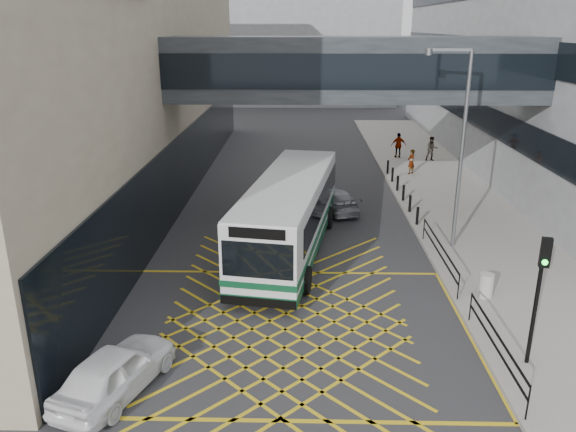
# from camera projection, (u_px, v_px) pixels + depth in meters

# --- Properties ---
(ground) EXTENTS (120.00, 120.00, 0.00)m
(ground) POSITION_uv_depth(u_px,v_px,m) (285.00, 330.00, 18.50)
(ground) COLOR #333335
(building_far) EXTENTS (28.00, 16.00, 18.00)m
(building_far) POSITION_uv_depth(u_px,v_px,m) (282.00, 29.00, 72.38)
(building_far) COLOR gray
(building_far) RESTS_ON ground
(skybridge) EXTENTS (20.00, 4.10, 3.00)m
(skybridge) POSITION_uv_depth(u_px,v_px,m) (353.00, 69.00, 27.36)
(skybridge) COLOR #30353A
(skybridge) RESTS_ON ground
(pavement) EXTENTS (6.00, 54.00, 0.16)m
(pavement) POSITION_uv_depth(u_px,v_px,m) (447.00, 197.00, 32.47)
(pavement) COLOR gray
(pavement) RESTS_ON ground
(box_junction) EXTENTS (12.00, 9.00, 0.01)m
(box_junction) POSITION_uv_depth(u_px,v_px,m) (285.00, 330.00, 18.49)
(box_junction) COLOR gold
(box_junction) RESTS_ON ground
(bus) EXTENTS (4.61, 12.13, 3.32)m
(bus) POSITION_uv_depth(u_px,v_px,m) (290.00, 213.00, 24.37)
(bus) COLOR silver
(bus) RESTS_ON ground
(car_white) EXTENTS (3.15, 4.73, 1.40)m
(car_white) POSITION_uv_depth(u_px,v_px,m) (115.00, 370.00, 15.14)
(car_white) COLOR white
(car_white) RESTS_ON ground
(car_dark) EXTENTS (1.72, 4.22, 1.31)m
(car_dark) POSITION_uv_depth(u_px,v_px,m) (309.00, 186.00, 32.52)
(car_dark) COLOR black
(car_dark) RESTS_ON ground
(car_silver) EXTENTS (2.89, 4.49, 1.29)m
(car_silver) POSITION_uv_depth(u_px,v_px,m) (335.00, 199.00, 30.13)
(car_silver) COLOR gray
(car_silver) RESTS_ON ground
(traffic_light) EXTENTS (0.31, 0.48, 3.98)m
(traffic_light) POSITION_uv_depth(u_px,v_px,m) (540.00, 284.00, 15.50)
(traffic_light) COLOR black
(traffic_light) RESTS_ON pavement
(street_lamp) EXTENTS (1.93, 0.47, 8.47)m
(street_lamp) POSITION_uv_depth(u_px,v_px,m) (458.00, 139.00, 23.59)
(street_lamp) COLOR slate
(street_lamp) RESTS_ON pavement
(litter_bin) EXTENTS (0.51, 0.51, 0.89)m
(litter_bin) POSITION_uv_depth(u_px,v_px,m) (486.00, 285.00, 20.26)
(litter_bin) COLOR #ADA89E
(litter_bin) RESTS_ON pavement
(kerb_railings) EXTENTS (0.05, 12.54, 1.00)m
(kerb_railings) POSITION_uv_depth(u_px,v_px,m) (461.00, 284.00, 19.76)
(kerb_railings) COLOR black
(kerb_railings) RESTS_ON pavement
(bollards) EXTENTS (0.14, 10.14, 0.90)m
(bollards) POSITION_uv_depth(u_px,v_px,m) (400.00, 188.00, 32.35)
(bollards) COLOR black
(bollards) RESTS_ON pavement
(pedestrian_a) EXTENTS (0.79, 0.78, 1.62)m
(pedestrian_a) POSITION_uv_depth(u_px,v_px,m) (411.00, 162.00, 36.94)
(pedestrian_a) COLOR gray
(pedestrian_a) RESTS_ON pavement
(pedestrian_b) EXTENTS (0.86, 0.52, 1.73)m
(pedestrian_b) POSITION_uv_depth(u_px,v_px,m) (432.00, 149.00, 40.49)
(pedestrian_b) COLOR gray
(pedestrian_b) RESTS_ON pavement
(pedestrian_c) EXTENTS (1.11, 0.58, 1.83)m
(pedestrian_c) POSITION_uv_depth(u_px,v_px,m) (399.00, 145.00, 41.44)
(pedestrian_c) COLOR gray
(pedestrian_c) RESTS_ON pavement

